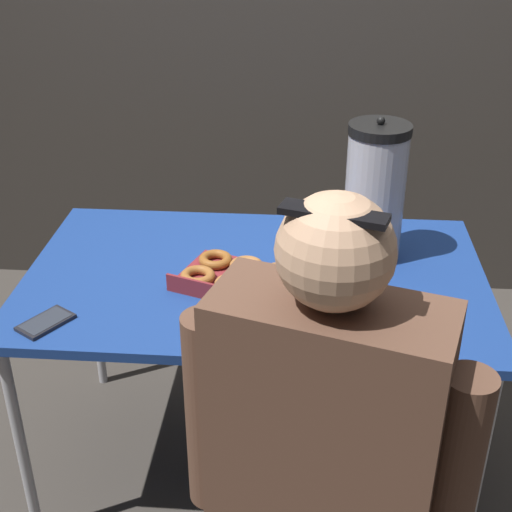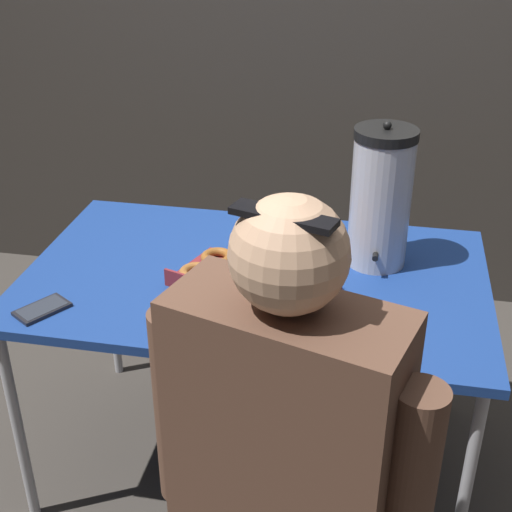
{
  "view_description": "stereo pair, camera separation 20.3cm",
  "coord_description": "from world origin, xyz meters",
  "px_view_note": "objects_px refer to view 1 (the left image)",
  "views": [
    {
      "loc": [
        0.14,
        -1.78,
        1.74
      ],
      "look_at": [
        0.0,
        0.0,
        0.77
      ],
      "focal_mm": 50.0,
      "sensor_mm": 36.0,
      "label": 1
    },
    {
      "loc": [
        0.34,
        -1.75,
        1.74
      ],
      "look_at": [
        0.0,
        0.0,
        0.77
      ],
      "focal_mm": 50.0,
      "sensor_mm": 36.0,
      "label": 2
    }
  ],
  "objects_px": {
    "donut_box": "(256,282)",
    "cell_phone": "(46,322)",
    "coffee_urn": "(375,192)",
    "person_seated": "(321,487)"
  },
  "relations": [
    {
      "from": "coffee_urn",
      "to": "person_seated",
      "type": "distance_m",
      "value": 0.9
    },
    {
      "from": "coffee_urn",
      "to": "person_seated",
      "type": "relative_size",
      "value": 0.34
    },
    {
      "from": "donut_box",
      "to": "person_seated",
      "type": "height_order",
      "value": "person_seated"
    },
    {
      "from": "cell_phone",
      "to": "person_seated",
      "type": "relative_size",
      "value": 0.13
    },
    {
      "from": "donut_box",
      "to": "cell_phone",
      "type": "bearing_deg",
      "value": -137.82
    },
    {
      "from": "donut_box",
      "to": "cell_phone",
      "type": "height_order",
      "value": "donut_box"
    },
    {
      "from": "cell_phone",
      "to": "person_seated",
      "type": "distance_m",
      "value": 0.82
    },
    {
      "from": "donut_box",
      "to": "coffee_urn",
      "type": "distance_m",
      "value": 0.44
    },
    {
      "from": "person_seated",
      "to": "cell_phone",
      "type": "bearing_deg",
      "value": -11.79
    },
    {
      "from": "donut_box",
      "to": "person_seated",
      "type": "distance_m",
      "value": 0.65
    }
  ]
}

